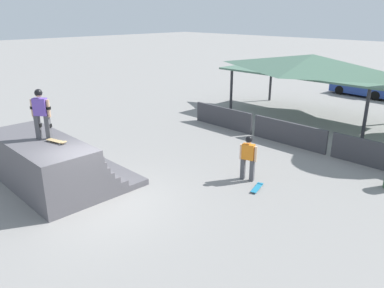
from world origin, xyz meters
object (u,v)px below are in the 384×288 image
(skater_on_deck, at_px, (41,111))
(skateboard_on_deck, at_px, (57,141))
(parked_car_blue, at_px, (362,87))
(bystander_walking, at_px, (248,155))
(skateboard_on_ground, at_px, (257,187))

(skater_on_deck, height_order, skateboard_on_deck, skater_on_deck)
(skater_on_deck, height_order, parked_car_blue, skater_on_deck)
(parked_car_blue, bearing_deg, skateboard_on_deck, -88.80)
(bystander_walking, bearing_deg, parked_car_blue, -97.12)
(skateboard_on_deck, distance_m, skateboard_on_ground, 6.81)
(skateboard_on_ground, bearing_deg, parked_car_blue, -5.48)
(skater_on_deck, height_order, skateboard_on_ground, skater_on_deck)
(bystander_walking, relative_size, skateboard_on_ground, 2.01)
(skater_on_deck, bearing_deg, skateboard_on_ground, 4.56)
(skateboard_on_ground, relative_size, parked_car_blue, 0.19)
(skater_on_deck, bearing_deg, bystander_walking, 10.80)
(skater_on_deck, distance_m, skateboard_on_ground, 7.61)
(skateboard_on_deck, relative_size, skateboard_on_ground, 0.98)
(skateboard_on_ground, xyz_separation_m, parked_car_blue, (-3.79, 17.87, 0.54))
(skateboard_on_deck, height_order, parked_car_blue, skateboard_on_deck)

